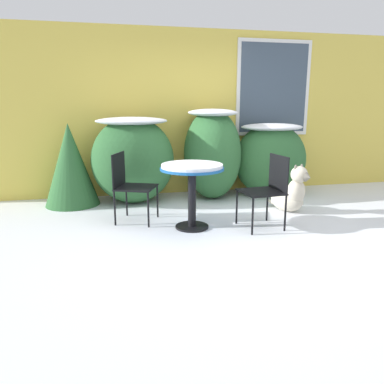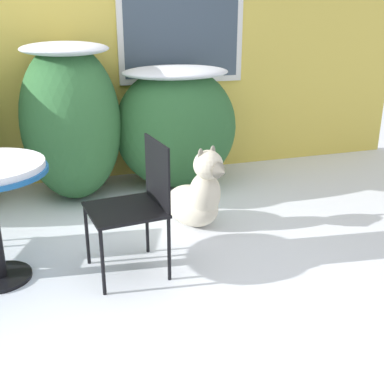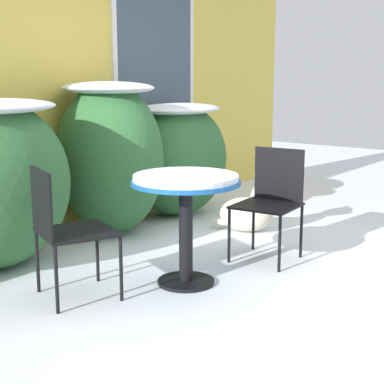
% 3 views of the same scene
% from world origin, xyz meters
% --- Properties ---
extents(ground_plane, '(16.00, 16.00, 0.00)m').
position_xyz_m(ground_plane, '(0.00, 0.00, 0.00)').
color(ground_plane, white).
extents(house_wall, '(8.00, 0.10, 2.71)m').
position_xyz_m(house_wall, '(0.10, 2.20, 1.38)').
color(house_wall, '#DBC14C').
rests_on(house_wall, ground_plane).
extents(shrub_left, '(1.26, 1.06, 1.32)m').
position_xyz_m(shrub_left, '(-1.16, 1.65, 0.70)').
color(shrub_left, '#2D6033').
rests_on(shrub_left, ground_plane).
extents(shrub_middle, '(0.91, 1.09, 1.44)m').
position_xyz_m(shrub_middle, '(0.11, 1.66, 0.76)').
color(shrub_middle, '#2D6033').
rests_on(shrub_middle, ground_plane).
extents(shrub_right, '(1.21, 0.92, 1.20)m').
position_xyz_m(shrub_right, '(1.11, 1.65, 0.64)').
color(shrub_right, '#2D6033').
rests_on(shrub_right, ground_plane).
extents(evergreen_bush, '(0.81, 0.81, 1.24)m').
position_xyz_m(evergreen_bush, '(-2.09, 1.71, 0.62)').
color(evergreen_bush, '#2D6033').
rests_on(evergreen_bush, ground_plane).
extents(patio_table, '(0.78, 0.78, 0.80)m').
position_xyz_m(patio_table, '(-0.54, 0.24, 0.65)').
color(patio_table, black).
rests_on(patio_table, ground_plane).
extents(patio_chair_near_table, '(0.62, 0.62, 0.90)m').
position_xyz_m(patio_chair_near_table, '(-1.26, 0.69, 0.51)').
color(patio_chair_near_table, black).
rests_on(patio_chair_near_table, ground_plane).
extents(patio_chair_far_side, '(0.52, 0.52, 0.90)m').
position_xyz_m(patio_chair_far_side, '(0.38, 0.08, 0.51)').
color(patio_chair_far_side, black).
rests_on(patio_chair_far_side, ground_plane).
extents(dog, '(0.52, 0.72, 0.70)m').
position_xyz_m(dog, '(0.99, 0.62, 0.26)').
color(dog, beige).
rests_on(dog, ground_plane).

